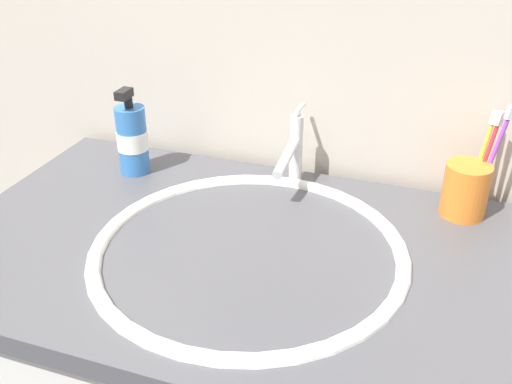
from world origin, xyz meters
name	(u,v)px	position (x,y,z in m)	size (l,w,h in m)	color
sink_basin	(250,269)	(0.00, -0.01, 0.84)	(0.49, 0.49, 0.10)	white
faucet	(294,150)	(0.00, 0.23, 0.95)	(0.02, 0.16, 0.14)	silver
toothbrush_cup	(465,190)	(0.30, 0.22, 0.92)	(0.08, 0.08, 0.09)	orange
toothbrush_yellow	(482,153)	(0.32, 0.26, 0.98)	(0.03, 0.05, 0.17)	yellow
toothbrush_red	(487,155)	(0.33, 0.25, 0.98)	(0.04, 0.05, 0.17)	red
toothbrush_purple	(495,152)	(0.34, 0.25, 0.99)	(0.04, 0.04, 0.19)	purple
soap_dispenser	(132,139)	(-0.30, 0.18, 0.94)	(0.06, 0.06, 0.17)	#3372BF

